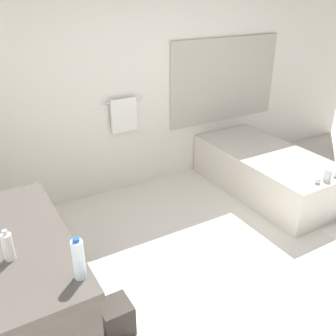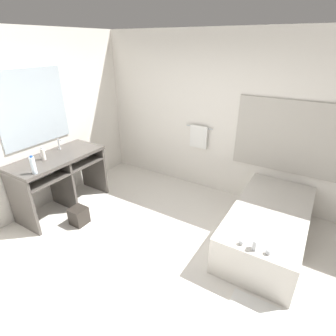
% 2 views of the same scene
% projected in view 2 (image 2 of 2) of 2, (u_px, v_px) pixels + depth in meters
% --- Properties ---
extents(ground_plane, '(16.00, 16.00, 0.00)m').
position_uv_depth(ground_plane, '(142.00, 264.00, 3.26)').
color(ground_plane, silver).
rests_on(ground_plane, ground).
extents(wall_back_with_blinds, '(7.40, 0.13, 2.70)m').
position_uv_depth(wall_back_with_blinds, '(220.00, 118.00, 4.36)').
color(wall_back_with_blinds, white).
rests_on(wall_back_with_blinds, ground_plane).
extents(wall_left_with_mirror, '(0.08, 7.40, 2.70)m').
position_uv_depth(wall_left_with_mirror, '(12.00, 131.00, 3.72)').
color(wall_left_with_mirror, white).
rests_on(wall_left_with_mirror, ground_plane).
extents(vanity_counter, '(0.66, 1.41, 0.91)m').
position_uv_depth(vanity_counter, '(61.00, 170.00, 4.14)').
color(vanity_counter, '#4C4742').
rests_on(vanity_counter, ground_plane).
extents(sink_faucet, '(0.09, 0.04, 0.18)m').
position_uv_depth(sink_faucet, '(59.00, 144.00, 4.22)').
color(sink_faucet, silver).
rests_on(sink_faucet, vanity_counter).
extents(bathtub, '(0.92, 1.89, 0.63)m').
position_uv_depth(bathtub, '(268.00, 224.00, 3.53)').
color(bathtub, silver).
rests_on(bathtub, ground_plane).
extents(water_bottle_1, '(0.07, 0.07, 0.26)m').
position_uv_depth(water_bottle_1, '(33.00, 165.00, 3.43)').
color(water_bottle_1, silver).
rests_on(water_bottle_1, vanity_counter).
extents(soap_dispenser, '(0.06, 0.06, 0.20)m').
position_uv_depth(soap_dispenser, '(43.00, 154.00, 3.85)').
color(soap_dispenser, white).
rests_on(soap_dispenser, vanity_counter).
extents(waste_bin, '(0.23, 0.23, 0.26)m').
position_uv_depth(waste_bin, '(79.00, 216.00, 3.94)').
color(waste_bin, '#2D2823').
rests_on(waste_bin, ground_plane).
extents(bath_mat, '(0.48, 0.63, 0.02)m').
position_uv_depth(bath_mat, '(249.00, 323.00, 2.57)').
color(bath_mat, white).
rests_on(bath_mat, ground_plane).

